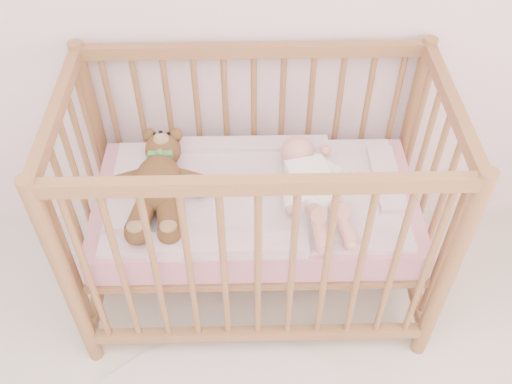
{
  "coord_description": "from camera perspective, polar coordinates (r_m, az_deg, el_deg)",
  "views": [
    {
      "loc": [
        0.28,
        0.12,
        2.11
      ],
      "look_at": [
        0.32,
        1.55,
        0.62
      ],
      "focal_mm": 40.0,
      "sensor_mm": 36.0,
      "label": 1
    }
  ],
  "objects": [
    {
      "name": "crib",
      "position": [
        2.19,
        -0.03,
        -1.23
      ],
      "size": [
        1.36,
        0.76,
        1.0
      ],
      "primitive_type": null,
      "color": "#9C6842",
      "rests_on": "floor"
    },
    {
      "name": "mattress",
      "position": [
        2.2,
        -0.03,
        -1.5
      ],
      "size": [
        1.22,
        0.62,
        0.13
      ],
      "primitive_type": "cube",
      "color": "pink",
      "rests_on": "crib"
    },
    {
      "name": "blanket",
      "position": [
        2.15,
        -0.03,
        -0.15
      ],
      "size": [
        1.1,
        0.58,
        0.06
      ],
      "primitive_type": null,
      "color": "pink",
      "rests_on": "mattress"
    },
    {
      "name": "baby",
      "position": [
        2.09,
        5.58,
        0.96
      ],
      "size": [
        0.4,
        0.62,
        0.14
      ],
      "primitive_type": null,
      "rotation": [
        0.0,
        0.0,
        0.23
      ],
      "color": "white",
      "rests_on": "blanket"
    },
    {
      "name": "teddy_bear",
      "position": [
        2.1,
        -9.77,
        0.91
      ],
      "size": [
        0.39,
        0.55,
        0.15
      ],
      "primitive_type": null,
      "rotation": [
        0.0,
        0.0,
        -0.0
      ],
      "color": "brown",
      "rests_on": "blanket"
    }
  ]
}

